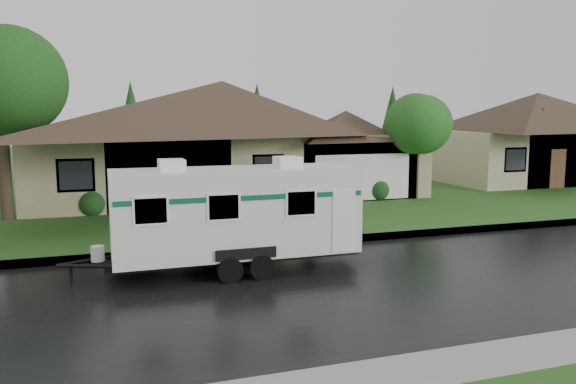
% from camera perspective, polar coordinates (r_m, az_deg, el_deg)
% --- Properties ---
extents(ground, '(140.00, 140.00, 0.00)m').
position_cam_1_polar(ground, '(15.05, -2.82, -7.76)').
color(ground, '#28571B').
rests_on(ground, ground).
extents(road, '(140.00, 8.00, 0.01)m').
position_cam_1_polar(road, '(13.21, -0.43, -9.95)').
color(road, black).
rests_on(road, ground).
extents(curb, '(140.00, 0.50, 0.15)m').
position_cam_1_polar(curb, '(17.14, -4.87, -5.60)').
color(curb, gray).
rests_on(curb, ground).
extents(lawn, '(140.00, 26.00, 0.15)m').
position_cam_1_polar(lawn, '(29.49, -10.74, -0.09)').
color(lawn, '#28571B').
rests_on(lawn, ground).
extents(house_main, '(19.44, 10.80, 6.90)m').
position_cam_1_polar(house_main, '(28.49, -5.99, 6.83)').
color(house_main, gray).
rests_on(house_main, lawn).
extents(house_neighbor, '(15.12, 9.72, 6.45)m').
position_cam_1_polar(house_neighbor, '(38.56, 24.37, 6.01)').
color(house_neighbor, '#C3B691').
rests_on(house_neighbor, lawn).
extents(tree_right_green, '(3.04, 3.04, 5.04)m').
position_cam_1_polar(tree_right_green, '(27.12, 12.98, 6.74)').
color(tree_right_green, '#382B1E').
rests_on(tree_right_green, lawn).
extents(shrub_row, '(13.60, 1.00, 1.00)m').
position_cam_1_polar(shrub_row, '(24.24, -4.24, -0.28)').
color(shrub_row, '#143814').
rests_on(shrub_row, lawn).
extents(travel_trailer, '(6.59, 2.31, 2.96)m').
position_cam_1_polar(travel_trailer, '(14.60, -5.36, -1.96)').
color(travel_trailer, silver).
rests_on(travel_trailer, ground).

